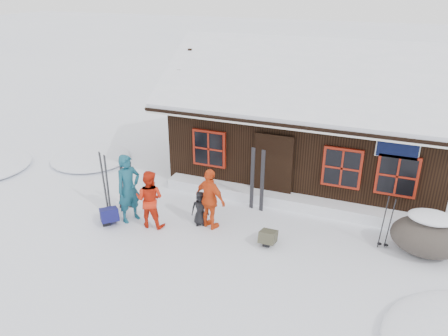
{
  "coord_description": "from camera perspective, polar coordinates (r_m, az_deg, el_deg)",
  "views": [
    {
      "loc": [
        3.79,
        -8.73,
        6.1
      ],
      "look_at": [
        -0.2,
        1.36,
        1.3
      ],
      "focal_mm": 35.0,
      "sensor_mm": 36.0,
      "label": 1
    }
  ],
  "objects": [
    {
      "name": "backpack_olive",
      "position": [
        10.96,
        5.76,
        -9.21
      ],
      "size": [
        0.4,
        0.52,
        0.28
      ],
      "primitive_type": "cube",
      "rotation": [
        0.0,
        0.0,
        0.02
      ],
      "color": "#41402F",
      "rests_on": "ground"
    },
    {
      "name": "backpack_blue",
      "position": [
        12.15,
        -14.72,
        -6.24
      ],
      "size": [
        0.74,
        0.75,
        0.33
      ],
      "primitive_type": "cube",
      "rotation": [
        0.0,
        0.0,
        0.75
      ],
      "color": "#121350",
      "rests_on": "ground"
    },
    {
      "name": "ground",
      "position": [
        11.31,
        -1.62,
        -8.79
      ],
      "size": [
        120.0,
        120.0,
        0.0
      ],
      "primitive_type": "plane",
      "color": "white",
      "rests_on": "ground"
    },
    {
      "name": "skier_teal",
      "position": [
        11.8,
        -12.33,
        -2.63
      ],
      "size": [
        0.7,
        0.81,
        1.89
      ],
      "primitive_type": "imported",
      "rotation": [
        0.0,
        0.0,
        1.14
      ],
      "color": "#13495C",
      "rests_on": "ground"
    },
    {
      "name": "ski_poles",
      "position": [
        11.19,
        20.44,
        -6.82
      ],
      "size": [
        0.25,
        0.12,
        1.41
      ],
      "color": "black",
      "rests_on": "ground"
    },
    {
      "name": "snow_mounds",
      "position": [
        12.41,
        8.88,
        -5.88
      ],
      "size": [
        20.6,
        13.2,
        0.48
      ],
      "color": "white",
      "rests_on": "ground"
    },
    {
      "name": "boulder",
      "position": [
        11.43,
        25.09,
        -7.99
      ],
      "size": [
        1.68,
        1.26,
        0.98
      ],
      "color": "#443D37",
      "rests_on": "ground"
    },
    {
      "name": "ski_pair_mid",
      "position": [
        12.43,
        -15.2,
        -2.04
      ],
      "size": [
        0.39,
        0.28,
        1.79
      ],
      "rotation": [
        0.0,
        0.0,
        -0.6
      ],
      "color": "black",
      "rests_on": "ground"
    },
    {
      "name": "skier_orange_left",
      "position": [
        11.5,
        -9.69,
        -4.01
      ],
      "size": [
        0.83,
        0.68,
        1.58
      ],
      "primitive_type": "imported",
      "rotation": [
        0.0,
        0.0,
        3.25
      ],
      "color": "red",
      "rests_on": "ground"
    },
    {
      "name": "skier_orange_right",
      "position": [
        11.23,
        -1.8,
        -4.11
      ],
      "size": [
        1.05,
        0.71,
        1.66
      ],
      "primitive_type": "imported",
      "rotation": [
        0.0,
        0.0,
        2.8
      ],
      "color": "#DC4616",
      "rests_on": "ground"
    },
    {
      "name": "snow_drift",
      "position": [
        12.69,
        8.66,
        -4.27
      ],
      "size": [
        7.6,
        0.6,
        0.35
      ],
      "primitive_type": "cube",
      "color": "white",
      "rests_on": "ground"
    },
    {
      "name": "ski_pair_right",
      "position": [
        12.09,
        4.36,
        -1.68
      ],
      "size": [
        0.44,
        0.11,
        1.9
      ],
      "rotation": [
        0.0,
        0.0,
        -0.19
      ],
      "color": "black",
      "rests_on": "ground"
    },
    {
      "name": "mountain_hut",
      "position": [
        14.62,
        11.53,
        5.35
      ],
      "size": [
        8.9,
        6.09,
        4.42
      ],
      "color": "black",
      "rests_on": "ground"
    },
    {
      "name": "ski_pair_left",
      "position": [
        12.53,
        -12.74,
        -2.28
      ],
      "size": [
        0.44,
        0.18,
        1.51
      ],
      "rotation": [
        0.0,
        0.0,
        0.31
      ],
      "color": "black",
      "rests_on": "ground"
    },
    {
      "name": "skier_crouched",
      "position": [
        11.55,
        -3.12,
        -5.3
      ],
      "size": [
        0.55,
        0.46,
        0.95
      ],
      "primitive_type": "imported",
      "rotation": [
        0.0,
        0.0,
        0.4
      ],
      "color": "black",
      "rests_on": "ground"
    }
  ]
}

